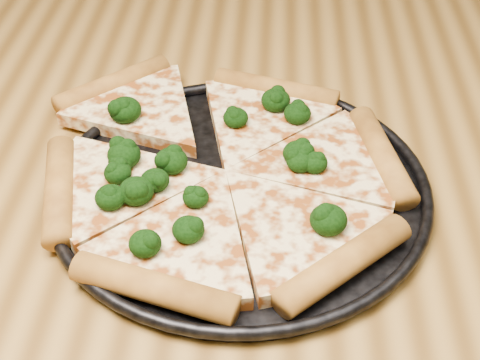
{
  "coord_description": "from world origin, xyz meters",
  "views": [
    {
      "loc": [
        0.12,
        -0.52,
        1.16
      ],
      "look_at": [
        0.09,
        -0.04,
        0.77
      ],
      "focal_mm": 52.84,
      "sensor_mm": 36.0,
      "label": 1
    }
  ],
  "objects": [
    {
      "name": "broccoli_florets",
      "position": [
        0.06,
        -0.03,
        0.78
      ],
      "size": [
        0.22,
        0.23,
        0.02
      ],
      "color": "black",
      "rests_on": "pizza"
    },
    {
      "name": "pizza_pan",
      "position": [
        0.09,
        -0.04,
        0.76
      ],
      "size": [
        0.34,
        0.34,
        0.02
      ],
      "color": "black",
      "rests_on": "dining_table"
    },
    {
      "name": "dining_table",
      "position": [
        0.0,
        0.0,
        0.66
      ],
      "size": [
        1.2,
        0.9,
        0.75
      ],
      "color": "olive",
      "rests_on": "ground"
    },
    {
      "name": "pizza",
      "position": [
        0.07,
        -0.02,
        0.77
      ],
      "size": [
        0.36,
        0.36,
        0.03
      ],
      "rotation": [
        0.0,
        0.0,
        -0.3
      ],
      "color": "#F8DE97",
      "rests_on": "pizza_pan"
    }
  ]
}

